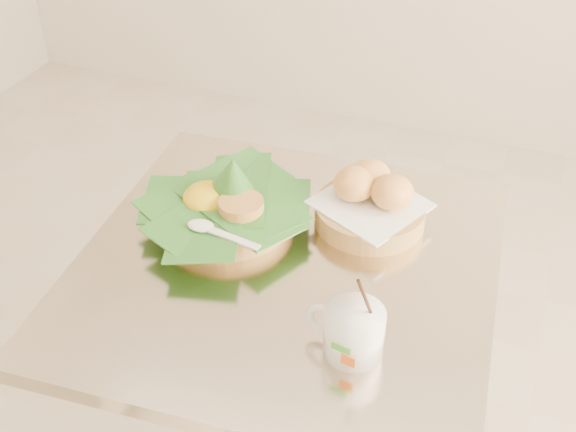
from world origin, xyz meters
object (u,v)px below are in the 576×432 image
(cafe_table, at_px, (287,350))
(bread_basket, at_px, (371,202))
(rice_basket, at_px, (226,202))
(coffee_mug, at_px, (352,330))

(cafe_table, relative_size, bread_basket, 3.34)
(cafe_table, xyz_separation_m, rice_basket, (-0.14, 0.07, 0.26))
(bread_basket, xyz_separation_m, coffee_mug, (0.06, -0.32, -0.00))
(bread_basket, bearing_deg, rice_basket, -159.13)
(rice_basket, bearing_deg, coffee_mug, -36.29)
(rice_basket, height_order, coffee_mug, coffee_mug)
(cafe_table, xyz_separation_m, bread_basket, (0.10, 0.16, 0.26))
(cafe_table, xyz_separation_m, coffee_mug, (0.16, -0.15, 0.26))
(rice_basket, bearing_deg, bread_basket, 20.87)
(bread_basket, bearing_deg, coffee_mug, -79.07)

